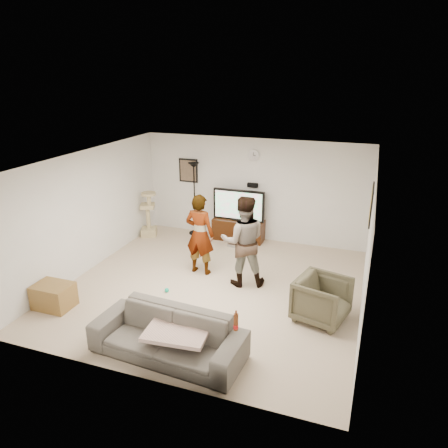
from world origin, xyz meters
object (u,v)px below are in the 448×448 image
(cat_tree, at_px, (148,214))
(person_right, at_px, (243,241))
(armchair, at_px, (322,300))
(tv_stand, at_px, (238,230))
(floor_lamp, at_px, (194,199))
(side_table, at_px, (54,296))
(tv, at_px, (239,205))
(beer_bottle, at_px, (236,322))
(sofa, at_px, (168,335))
(person_left, at_px, (200,234))

(cat_tree, distance_m, person_right, 3.46)
(cat_tree, xyz_separation_m, armchair, (4.64, -2.46, -0.20))
(tv_stand, distance_m, person_right, 2.38)
(floor_lamp, xyz_separation_m, side_table, (-0.93, -4.18, -0.70))
(tv, height_order, beer_bottle, tv)
(side_table, bearing_deg, tv_stand, 62.92)
(tv_stand, bearing_deg, sofa, -85.03)
(cat_tree, relative_size, beer_bottle, 4.65)
(tv, bearing_deg, floor_lamp, 177.83)
(tv_stand, relative_size, tv, 0.99)
(tv, relative_size, person_right, 0.71)
(floor_lamp, relative_size, person_right, 1.03)
(tv, xyz_separation_m, cat_tree, (-2.23, -0.50, -0.32))
(armchair, bearing_deg, person_right, 78.56)
(floor_lamp, bearing_deg, person_left, -63.99)
(person_left, bearing_deg, cat_tree, -32.21)
(person_right, bearing_deg, side_table, 14.25)
(cat_tree, height_order, person_right, person_right)
(floor_lamp, height_order, side_table, floor_lamp)
(tv_stand, xyz_separation_m, floor_lamp, (-1.19, 0.04, 0.66))
(cat_tree, xyz_separation_m, person_right, (3.01, -1.66, 0.32))
(tv_stand, height_order, side_table, tv_stand)
(side_table, bearing_deg, cat_tree, 91.86)
(floor_lamp, relative_size, person_left, 1.09)
(tv_stand, relative_size, sofa, 0.56)
(beer_bottle, distance_m, side_table, 3.65)
(tv_stand, relative_size, beer_bottle, 5.04)
(beer_bottle, bearing_deg, armchair, 60.80)
(sofa, relative_size, armchair, 2.72)
(person_left, relative_size, side_table, 2.56)
(tv, xyz_separation_m, beer_bottle, (1.45, -4.67, -0.12))
(beer_bottle, distance_m, armchair, 2.01)
(tv_stand, distance_m, tv, 0.64)
(floor_lamp, distance_m, person_right, 2.95)
(floor_lamp, bearing_deg, tv, -2.17)
(cat_tree, relative_size, armchair, 1.39)
(sofa, bearing_deg, side_table, 172.09)
(tv_stand, bearing_deg, armchair, -50.86)
(tv_stand, height_order, sofa, sofa)
(tv, relative_size, cat_tree, 1.10)
(person_left, bearing_deg, beer_bottle, 125.36)
(tv_stand, bearing_deg, side_table, -117.08)
(cat_tree, relative_size, person_left, 0.69)
(tv_stand, xyz_separation_m, person_left, (-0.20, -1.98, 0.58))
(sofa, xyz_separation_m, side_table, (-2.52, 0.53, -0.11))
(tv, distance_m, floor_lamp, 1.19)
(floor_lamp, height_order, sofa, floor_lamp)
(armchair, bearing_deg, sofa, 145.25)
(person_right, xyz_separation_m, beer_bottle, (0.67, -2.51, -0.11))
(tv, bearing_deg, person_left, -95.72)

